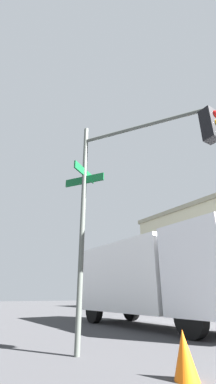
# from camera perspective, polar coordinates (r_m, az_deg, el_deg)

# --- Properties ---
(traffic_signal_near) EXTENTS (3.33, 2.28, 5.44)m
(traffic_signal_near) POSITION_cam_1_polar(r_m,az_deg,el_deg) (5.84, 7.17, 5.42)
(traffic_signal_near) COLOR #474C47
(traffic_signal_near) RESTS_ON ground_plane
(box_truck_second) EXTENTS (7.86, 2.41, 3.24)m
(box_truck_second) POSITION_cam_1_polar(r_m,az_deg,el_deg) (10.54, 10.12, -18.70)
(box_truck_second) COLOR silver
(box_truck_second) RESTS_ON ground_plane
(traffic_cone) EXTENTS (0.36, 0.36, 0.64)m
(traffic_cone) POSITION_cam_1_polar(r_m,az_deg,el_deg) (4.40, 17.35, -32.36)
(traffic_cone) COLOR orange
(traffic_cone) RESTS_ON ground_plane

